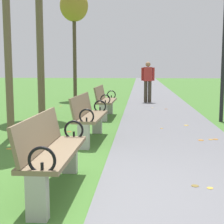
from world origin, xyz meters
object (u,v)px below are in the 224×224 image
park_bench_2 (88,116)px  park_bench_3 (105,101)px  park_bench_1 (51,151)px  tree_3 (74,8)px  pedestrian_walking (148,80)px

park_bench_2 → park_bench_3: bearing=90.0°
park_bench_1 → park_bench_3: same height
park_bench_2 → tree_3: tree_3 is taller
park_bench_3 → tree_3: bearing=109.5°
tree_3 → pedestrian_walking: tree_3 is taller
park_bench_2 → pedestrian_walking: size_ratio=1.00×
tree_3 → park_bench_1: bearing=-80.6°
park_bench_1 → tree_3: size_ratio=0.34×
park_bench_3 → park_bench_2: bearing=-90.0°
park_bench_2 → park_bench_3: (-0.00, 3.10, 0.00)m
park_bench_3 → pedestrian_walking: 4.33m
park_bench_3 → tree_3: (-1.85, 5.22, 3.45)m
pedestrian_walking → park_bench_3: bearing=-107.7°
park_bench_2 → pedestrian_walking: bearing=79.7°
park_bench_3 → park_bench_1: bearing=-90.0°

